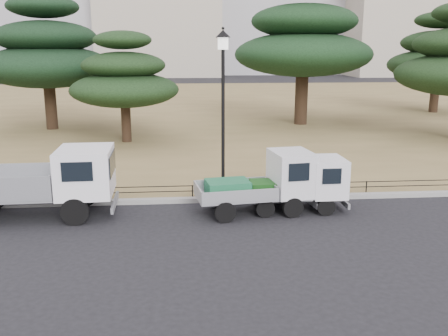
{
  "coord_description": "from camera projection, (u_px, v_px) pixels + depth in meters",
  "views": [
    {
      "loc": [
        -1.32,
        -13.34,
        4.99
      ],
      "look_at": [
        0.0,
        2.0,
        1.3
      ],
      "focal_mm": 40.0,
      "sensor_mm": 36.0,
      "label": 1
    }
  ],
  "objects": [
    {
      "name": "ground",
      "position": [
        230.0,
        229.0,
        14.2
      ],
      "size": [
        220.0,
        220.0,
        0.0
      ],
      "primitive_type": "plane",
      "color": "black"
    },
    {
      "name": "lawn",
      "position": [
        196.0,
        106.0,
        43.83
      ],
      "size": [
        120.0,
        56.0,
        0.15
      ],
      "primitive_type": "cube",
      "color": "olive",
      "rests_on": "ground"
    },
    {
      "name": "curb",
      "position": [
        222.0,
        199.0,
        16.7
      ],
      "size": [
        120.0,
        0.25,
        0.16
      ],
      "primitive_type": "cube",
      "color": "gray",
      "rests_on": "ground"
    },
    {
      "name": "truck_large",
      "position": [
        42.0,
        180.0,
        14.95
      ],
      "size": [
        4.85,
        2.07,
        2.09
      ],
      "rotation": [
        0.0,
        0.0,
        0.03
      ],
      "color": "black",
      "rests_on": "ground"
    },
    {
      "name": "truck_kei_front",
      "position": [
        264.0,
        183.0,
        15.44
      ],
      "size": [
        3.74,
        1.98,
        1.89
      ],
      "rotation": [
        0.0,
        0.0,
        0.14
      ],
      "color": "black",
      "rests_on": "ground"
    },
    {
      "name": "truck_kei_rear",
      "position": [
        302.0,
        185.0,
        15.66
      ],
      "size": [
        3.2,
        1.41,
        1.67
      ],
      "rotation": [
        0.0,
        0.0,
        0.01
      ],
      "color": "black",
      "rests_on": "ground"
    },
    {
      "name": "street_lamp",
      "position": [
        223.0,
        86.0,
        16.12
      ],
      "size": [
        0.48,
        0.48,
        5.42
      ],
      "color": "black",
      "rests_on": "lawn"
    },
    {
      "name": "pipe_fence",
      "position": [
        222.0,
        188.0,
        16.76
      ],
      "size": [
        38.0,
        0.04,
        0.4
      ],
      "color": "black",
      "rests_on": "lawn"
    },
    {
      "name": "pine_west_near",
      "position": [
        47.0,
        53.0,
        29.82
      ],
      "size": [
        7.91,
        7.91,
        7.91
      ],
      "color": "black",
      "rests_on": "lawn"
    },
    {
      "name": "pine_center_left",
      "position": [
        124.0,
        79.0,
        25.89
      ],
      "size": [
        5.65,
        5.65,
        5.75
      ],
      "color": "black",
      "rests_on": "lawn"
    },
    {
      "name": "pine_center_right",
      "position": [
        303.0,
        40.0,
        31.63
      ],
      "size": [
        8.79,
        8.79,
        9.32
      ],
      "color": "black",
      "rests_on": "lawn"
    },
    {
      "name": "pine_east_far",
      "position": [
        438.0,
        55.0,
        38.03
      ],
      "size": [
        7.53,
        7.53,
        7.57
      ],
      "color": "black",
      "rests_on": "lawn"
    }
  ]
}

